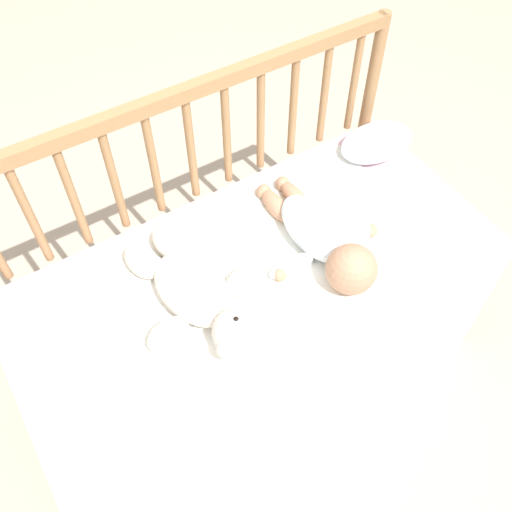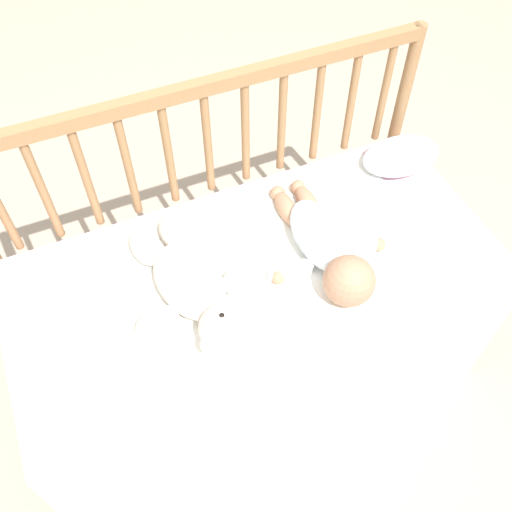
{
  "view_description": "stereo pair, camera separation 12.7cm",
  "coord_description": "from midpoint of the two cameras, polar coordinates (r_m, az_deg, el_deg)",
  "views": [
    {
      "loc": [
        -0.45,
        -0.71,
        1.68
      ],
      "look_at": [
        0.0,
        0.0,
        0.57
      ],
      "focal_mm": 40.0,
      "sensor_mm": 36.0,
      "label": 1
    },
    {
      "loc": [
        -0.34,
        -0.77,
        1.68
      ],
      "look_at": [
        0.0,
        0.0,
        0.57
      ],
      "focal_mm": 40.0,
      "sensor_mm": 36.0,
      "label": 2
    }
  ],
  "objects": [
    {
      "name": "blanket",
      "position": [
        1.44,
        -2.02,
        -1.29
      ],
      "size": [
        0.88,
        0.55,
        0.01
      ],
      "color": "white",
      "rests_on": "crib_mattress"
    },
    {
      "name": "baby",
      "position": [
        1.44,
        4.14,
        1.56
      ],
      "size": [
        0.33,
        0.44,
        0.13
      ],
      "color": "white",
      "rests_on": "crib_mattress"
    },
    {
      "name": "ground_plane",
      "position": [
        1.87,
        -1.93,
        -10.86
      ],
      "size": [
        12.0,
        12.0,
        0.0
      ],
      "primitive_type": "plane",
      "color": "tan"
    },
    {
      "name": "teddy_bear",
      "position": [
        1.35,
        -8.5,
        -3.97
      ],
      "size": [
        0.34,
        0.44,
        0.11
      ],
      "color": "silver",
      "rests_on": "crib_mattress"
    },
    {
      "name": "crib_mattress",
      "position": [
        1.65,
        -2.17,
        -6.88
      ],
      "size": [
        1.24,
        0.59,
        0.51
      ],
      "color": "#EDB7C6",
      "rests_on": "ground_plane"
    },
    {
      "name": "small_pillow",
      "position": [
        1.74,
        9.88,
        11.06
      ],
      "size": [
        0.24,
        0.15,
        0.06
      ],
      "color": "silver",
      "rests_on": "crib_mattress"
    },
    {
      "name": "crib_rail",
      "position": [
        1.55,
        -8.7,
        8.78
      ],
      "size": [
        1.24,
        0.04,
        0.87
      ],
      "color": "#997047",
      "rests_on": "ground_plane"
    }
  ]
}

